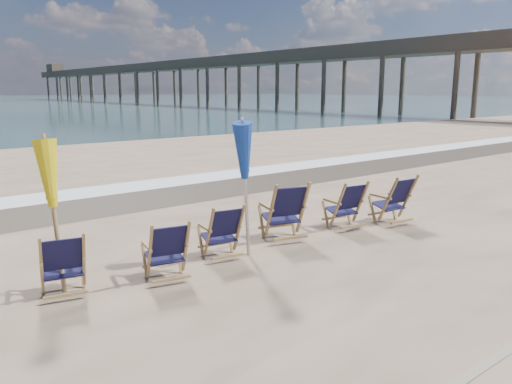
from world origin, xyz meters
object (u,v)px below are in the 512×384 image
beach_chair_2 (239,230)px  umbrella_blue (246,155)px  beach_chair_5 (408,198)px  beach_chair_4 (361,204)px  umbrella_yellow (52,182)px  beach_chair_3 (303,210)px  beach_chair_0 (84,262)px  beach_chair_1 (186,249)px  fishing_pier (171,77)px

beach_chair_2 → umbrella_blue: umbrella_blue is taller
beach_chair_5 → umbrella_blue: size_ratio=0.47×
beach_chair_4 → umbrella_yellow: umbrella_yellow is taller
beach_chair_4 → beach_chair_3: bearing=5.4°
umbrella_yellow → umbrella_blue: size_ratio=0.92×
beach_chair_0 → beach_chair_5: bearing=-170.9°
beach_chair_1 → beach_chair_2: bearing=-152.2°
beach_chair_0 → beach_chair_5: 6.27m
umbrella_yellow → beach_chair_0: bearing=-49.9°
beach_chair_4 → umbrella_yellow: bearing=5.8°
beach_chair_5 → umbrella_yellow: size_ratio=0.51×
beach_chair_2 → beach_chair_5: size_ratio=0.90×
beach_chair_0 → umbrella_blue: size_ratio=0.41×
umbrella_blue → beach_chair_3: bearing=7.0°
beach_chair_1 → beach_chair_3: bearing=-159.3°
beach_chair_4 → fishing_pier: (35.84, 72.26, 4.18)m
beach_chair_5 → fishing_pier: bearing=-109.6°
beach_chair_4 → beach_chair_5: size_ratio=0.95×
beach_chair_3 → umbrella_yellow: 4.17m
beach_chair_1 → beach_chair_4: bearing=-163.6°
beach_chair_2 → beach_chair_4: beach_chair_4 is taller
beach_chair_2 → umbrella_blue: size_ratio=0.42×
beach_chair_0 → beach_chair_3: beach_chair_3 is taller
beach_chair_4 → fishing_pier: size_ratio=0.01×
beach_chair_1 → umbrella_yellow: umbrella_yellow is taller
beach_chair_1 → beach_chair_4: 3.95m
beach_chair_1 → beach_chair_5: beach_chair_5 is taller
beach_chair_0 → umbrella_blue: umbrella_blue is taller
beach_chair_2 → beach_chair_1: bearing=25.2°
beach_chair_2 → fishing_pier: 82.02m
umbrella_blue → umbrella_yellow: bearing=171.0°
beach_chair_3 → beach_chair_5: size_ratio=1.08×
beach_chair_1 → umbrella_blue: size_ratio=0.42×
beach_chair_1 → beach_chair_0: bearing=-2.1°
beach_chair_0 → beach_chair_4: bearing=-168.0°
umbrella_blue → beach_chair_2: bearing=111.0°
beach_chair_2 → beach_chair_3: bearing=-167.8°
beach_chair_4 → beach_chair_5: 1.08m
beach_chair_0 → beach_chair_1: 1.33m
beach_chair_2 → beach_chair_5: bearing=-175.6°
fishing_pier → beach_chair_0: bearing=-119.6°
beach_chair_0 → umbrella_blue: bearing=-170.7°
beach_chair_3 → beach_chair_4: (1.40, -0.10, -0.07)m
beach_chair_4 → umbrella_blue: 3.00m
beach_chair_2 → fishing_pier: size_ratio=0.01×
beach_chair_1 → beach_chair_2: beach_chair_2 is taller
beach_chair_1 → umbrella_yellow: bearing=-9.3°
beach_chair_2 → fishing_pier: fishing_pier is taller
beach_chair_2 → umbrella_yellow: bearing=3.4°
beach_chair_1 → umbrella_blue: 1.67m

